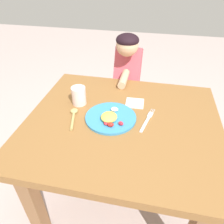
{
  "coord_description": "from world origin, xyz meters",
  "views": [
    {
      "loc": [
        0.13,
        -0.89,
        1.4
      ],
      "look_at": [
        -0.07,
        0.03,
        0.7
      ],
      "focal_mm": 34.35,
      "sensor_mm": 36.0,
      "label": 1
    }
  ],
  "objects_px": {
    "fork": "(147,120)",
    "drinking_cup": "(79,96)",
    "spoon": "(73,116)",
    "plate": "(110,118)",
    "person": "(127,87)"
  },
  "relations": [
    {
      "from": "fork",
      "to": "drinking_cup",
      "type": "distance_m",
      "value": 0.42
    },
    {
      "from": "spoon",
      "to": "drinking_cup",
      "type": "xyz_separation_m",
      "value": [
        -0.01,
        0.13,
        0.05
      ]
    },
    {
      "from": "spoon",
      "to": "plate",
      "type": "bearing_deg",
      "value": -99.41
    },
    {
      "from": "drinking_cup",
      "to": "person",
      "type": "distance_m",
      "value": 0.59
    },
    {
      "from": "drinking_cup",
      "to": "fork",
      "type": "bearing_deg",
      "value": -11.58
    },
    {
      "from": "spoon",
      "to": "person",
      "type": "height_order",
      "value": "person"
    },
    {
      "from": "plate",
      "to": "fork",
      "type": "bearing_deg",
      "value": 8.83
    },
    {
      "from": "plate",
      "to": "person",
      "type": "height_order",
      "value": "person"
    },
    {
      "from": "fork",
      "to": "person",
      "type": "height_order",
      "value": "person"
    },
    {
      "from": "person",
      "to": "fork",
      "type": "bearing_deg",
      "value": 108.05
    },
    {
      "from": "plate",
      "to": "drinking_cup",
      "type": "height_order",
      "value": "drinking_cup"
    },
    {
      "from": "spoon",
      "to": "drinking_cup",
      "type": "bearing_deg",
      "value": -10.49
    },
    {
      "from": "fork",
      "to": "spoon",
      "type": "bearing_deg",
      "value": 110.49
    },
    {
      "from": "spoon",
      "to": "fork",
      "type": "bearing_deg",
      "value": -97.67
    },
    {
      "from": "plate",
      "to": "fork",
      "type": "xyz_separation_m",
      "value": [
        0.2,
        0.03,
        -0.01
      ]
    }
  ]
}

